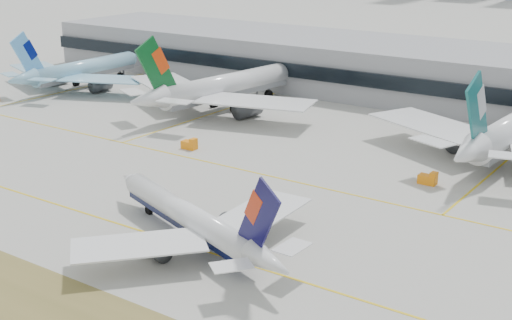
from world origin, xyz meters
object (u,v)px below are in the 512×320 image
Objects in this scene: widebody_cathay at (512,131)px; terminal at (446,75)px; widebody_korean at (80,71)px; widebody_eva at (221,88)px; taxiing_airliner at (193,220)px.

terminal is (-31.75, 45.02, 1.39)m from widebody_cathay.
widebody_korean is 131.76m from widebody_cathay.
widebody_eva is 0.23× the size of terminal.
terminal is at bearing -65.67° from widebody_korean.
widebody_cathay reaches higher than widebody_korean.
widebody_korean is at bearing 98.79° from widebody_eva.
widebody_eva is (53.96, 1.86, 0.79)m from widebody_korean.
widebody_cathay is 55.11m from terminal.
taxiing_airliner is 0.74× the size of widebody_cathay.
widebody_korean is 0.88× the size of widebody_eva.
widebody_eva is at bearing -89.57° from widebody_korean.
widebody_eva reaches higher than terminal.
taxiing_airliner is 87.76m from widebody_eva.
widebody_cathay is at bearing -90.94° from taxiing_airliner.
widebody_korean is 0.20× the size of terminal.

